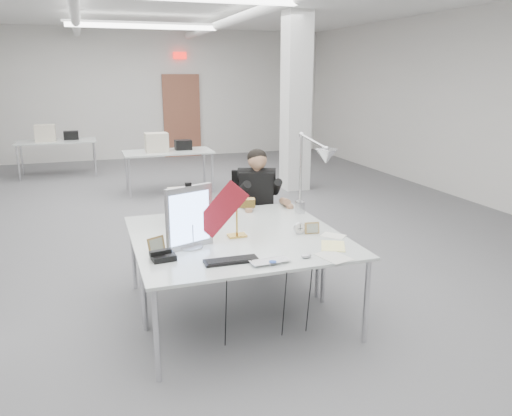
{
  "coord_description": "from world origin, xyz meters",
  "views": [
    {
      "loc": [
        -1.19,
        -6.09,
        2.15
      ],
      "look_at": [
        0.2,
        -2.0,
        0.97
      ],
      "focal_mm": 35.0,
      "sensor_mm": 36.0,
      "label": 1
    }
  ],
  "objects": [
    {
      "name": "picture_frame_right",
      "position": [
        0.65,
        -2.23,
        0.81
      ],
      "size": [
        0.14,
        0.05,
        0.1
      ],
      "primitive_type": "cube",
      "rotation": [
        -0.21,
        0.0,
        -0.15
      ],
      "color": "#AB8649",
      "rests_on": "desk_main"
    },
    {
      "name": "pennant",
      "position": [
        -0.19,
        -2.28,
        1.07
      ],
      "size": [
        0.43,
        0.19,
        0.5
      ],
      "primitive_type": "cube",
      "rotation": [
        0.0,
        -0.87,
        -0.4
      ],
      "color": "maroon",
      "rests_on": "monitor"
    },
    {
      "name": "room_shell",
      "position": [
        0.04,
        0.13,
        1.69
      ],
      "size": [
        10.04,
        14.04,
        3.24
      ],
      "color": "#5A5A5C",
      "rests_on": "ground"
    },
    {
      "name": "laptop",
      "position": [
        0.05,
        -2.83,
        0.77
      ],
      "size": [
        0.32,
        0.23,
        0.02
      ],
      "primitive_type": "imported",
      "rotation": [
        0.0,
        0.0,
        0.09
      ],
      "color": "silver",
      "rests_on": "desk_main"
    },
    {
      "name": "bankers_lamp",
      "position": [
        -0.01,
        -2.09,
        0.93
      ],
      "size": [
        0.33,
        0.19,
        0.35
      ],
      "primitive_type": null,
      "rotation": [
        0.0,
        0.0,
        -0.22
      ],
      "color": "gold",
      "rests_on": "desk_main"
    },
    {
      "name": "paper_stack_a",
      "position": [
        0.56,
        -2.82,
        0.76
      ],
      "size": [
        0.25,
        0.31,
        0.01
      ],
      "primitive_type": "cube",
      "rotation": [
        0.0,
        0.0,
        0.24
      ],
      "color": "silver",
      "rests_on": "desk_main"
    },
    {
      "name": "desk_clock",
      "position": [
        0.54,
        -2.2,
        0.81
      ],
      "size": [
        0.11,
        0.03,
        0.11
      ],
      "primitive_type": "cylinder",
      "rotation": [
        1.57,
        0.0,
        0.0
      ],
      "color": "silver",
      "rests_on": "desk_main"
    },
    {
      "name": "paper_stack_b",
      "position": [
        0.67,
        -2.6,
        0.76
      ],
      "size": [
        0.29,
        0.32,
        0.01
      ],
      "primitive_type": "cube",
      "rotation": [
        0.0,
        0.0,
        -0.45
      ],
      "color": "#FFF698",
      "rests_on": "desk_main"
    },
    {
      "name": "seated_person",
      "position": [
        0.56,
        -0.97,
        0.9
      ],
      "size": [
        0.64,
        0.71,
        0.87
      ],
      "primitive_type": null,
      "rotation": [
        0.0,
        0.0,
        -0.36
      ],
      "color": "black",
      "rests_on": "office_chair"
    },
    {
      "name": "mouse",
      "position": [
        0.35,
        -2.77,
        0.77
      ],
      "size": [
        0.1,
        0.08,
        0.04
      ],
      "primitive_type": "ellipsoid",
      "rotation": [
        0.0,
        0.0,
        0.35
      ],
      "color": "#ACACB1",
      "rests_on": "desk_main"
    },
    {
      "name": "architect_lamp",
      "position": [
        0.82,
        -1.81,
        1.2
      ],
      "size": [
        0.38,
        0.73,
        0.9
      ],
      "primitive_type": null,
      "rotation": [
        0.0,
        0.0,
        0.21
      ],
      "color": "silver",
      "rests_on": "desk_second"
    },
    {
      "name": "monitor",
      "position": [
        -0.45,
        -2.24,
        1.01
      ],
      "size": [
        0.41,
        0.18,
        0.52
      ],
      "primitive_type": "cube",
      "rotation": [
        0.0,
        0.0,
        0.35
      ],
      "color": "#A5A5A9",
      "rests_on": "desk_main"
    },
    {
      "name": "bg_desk_b",
      "position": [
        -1.8,
        5.2,
        0.74
      ],
      "size": [
        1.6,
        0.8,
        0.02
      ],
      "primitive_type": "cube",
      "color": "silver",
      "rests_on": "room_shell"
    },
    {
      "name": "keyboard",
      "position": [
        -0.22,
        -2.66,
        0.77
      ],
      "size": [
        0.42,
        0.15,
        0.02
      ],
      "primitive_type": "cube",
      "rotation": [
        0.0,
        0.0,
        -0.02
      ],
      "color": "black",
      "rests_on": "desk_main"
    },
    {
      "name": "desk_second",
      "position": [
        0.0,
        -1.6,
        0.74
      ],
      "size": [
        1.8,
        0.9,
        0.02
      ],
      "primitive_type": "cube",
      "color": "silver",
      "rests_on": "room_shell"
    },
    {
      "name": "office_chair",
      "position": [
        0.56,
        -0.92,
        0.57
      ],
      "size": [
        0.72,
        0.72,
        1.13
      ],
      "primitive_type": null,
      "rotation": [
        0.0,
        0.0,
        -0.36
      ],
      "color": "black",
      "rests_on": "room_shell"
    },
    {
      "name": "desk_phone",
      "position": [
        -0.71,
        -2.45,
        0.78
      ],
      "size": [
        0.19,
        0.18,
        0.04
      ],
      "primitive_type": "cube",
      "rotation": [
        0.0,
        0.0,
        0.1
      ],
      "color": "black",
      "rests_on": "desk_main"
    },
    {
      "name": "beige_monitor",
      "position": [
        -0.32,
        -1.56,
        0.92
      ],
      "size": [
        0.36,
        0.34,
        0.33
      ],
      "primitive_type": "cube",
      "rotation": [
        0.0,
        0.0,
        0.05
      ],
      "color": "beige",
      "rests_on": "desk_second"
    },
    {
      "name": "picture_frame_left",
      "position": [
        -0.73,
        -2.24,
        0.82
      ],
      "size": [
        0.15,
        0.11,
        0.12
      ],
      "primitive_type": "cube",
      "rotation": [
        -0.21,
        0.0,
        0.5
      ],
      "color": "olive",
      "rests_on": "desk_main"
    },
    {
      "name": "desk_main",
      "position": [
        0.0,
        -2.5,
        0.74
      ],
      "size": [
        1.8,
        0.9,
        0.02
      ],
      "primitive_type": "cube",
      "color": "silver",
      "rests_on": "room_shell"
    },
    {
      "name": "paper_stack_c",
      "position": [
        0.8,
        -2.36,
        0.76
      ],
      "size": [
        0.24,
        0.25,
        0.01
      ],
      "primitive_type": "cube",
      "rotation": [
        0.0,
        0.0,
        -0.83
      ],
      "color": "white",
      "rests_on": "desk_main"
    },
    {
      "name": "bg_desk_a",
      "position": [
        0.2,
        3.0,
        0.74
      ],
      "size": [
        1.6,
        0.8,
        0.02
      ],
      "primitive_type": "cube",
      "color": "silver",
      "rests_on": "room_shell"
    }
  ]
}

